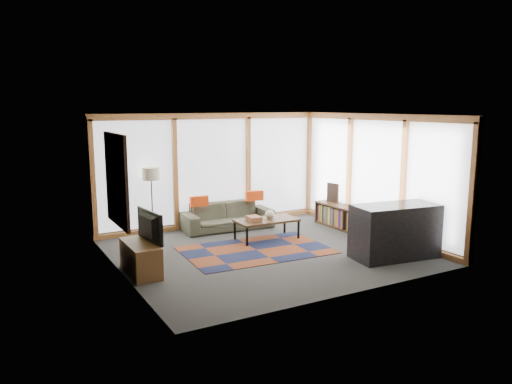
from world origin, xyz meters
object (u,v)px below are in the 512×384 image
coffee_table (267,229)px  bar_counter (395,231)px  bookshelf (349,219)px  tv_console (141,258)px  floor_lamp (152,202)px  television (145,227)px  sofa (227,216)px

coffee_table → bar_counter: size_ratio=0.82×
bookshelf → tv_console: (-4.90, -0.57, 0.00)m
floor_lamp → bookshelf: floor_lamp is taller
television → sofa: bearing=-57.8°
coffee_table → tv_console: size_ratio=1.22×
television → coffee_table: bearing=-80.6°
floor_lamp → television: bearing=-110.3°
sofa → bookshelf: sofa is taller
coffee_table → television: bearing=-163.8°
television → bookshelf: bearing=-90.2°
floor_lamp → bar_counter: size_ratio=0.95×
floor_lamp → tv_console: 2.44m
sofa → coffee_table: bearing=-71.4°
floor_lamp → coffee_table: (2.01, -1.38, -0.53)m
tv_console → bar_counter: bearing=-17.7°
television → bar_counter: 4.49m
floor_lamp → bookshelf: size_ratio=0.71×
floor_lamp → coffee_table: 2.50m
sofa → bar_counter: bearing=-59.7°
floor_lamp → tv_console: bearing=-112.3°
coffee_table → floor_lamp: bearing=145.6°
bookshelf → bar_counter: bar_counter is taller
sofa → television: television is taller
floor_lamp → bookshelf: (3.99, -1.64, -0.48)m
coffee_table → bar_counter: bar_counter is taller
floor_lamp → television: 2.35m
sofa → bar_counter: bar_counter is taller
floor_lamp → coffee_table: bearing=-34.4°
coffee_table → bookshelf: size_ratio=0.62×
tv_console → television: bearing=8.3°
bookshelf → television: bearing=-173.4°
bookshelf → tv_console: size_ratio=1.98×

